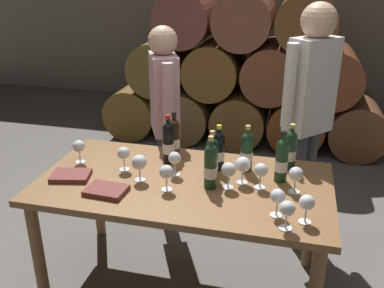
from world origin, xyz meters
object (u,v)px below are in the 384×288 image
wine_glass_1 (139,163)px  wine_glass_7 (79,147)px  wine_bottle_0 (211,166)px  wine_glass_4 (278,197)px  taster_seated_left (165,112)px  wine_bottle_6 (247,151)px  dining_table (184,194)px  wine_glass_8 (296,175)px  leather_ledger (71,176)px  wine_glass_10 (175,159)px  wine_bottle_4 (168,142)px  wine_glass_6 (166,173)px  tasting_notebook (106,190)px  sommelier_presenting (309,105)px  wine_bottle_5 (219,150)px  wine_glass_3 (261,171)px  wine_bottle_2 (174,138)px  wine_glass_5 (124,154)px  wine_glass_0 (243,165)px  wine_glass_11 (287,210)px  wine_bottle_1 (212,158)px  wine_glass_2 (229,170)px  wine_glass_9 (307,203)px  wine_bottle_7 (290,150)px

wine_glass_1 → wine_glass_7: size_ratio=1.06×
wine_bottle_0 → wine_glass_4: wine_bottle_0 is taller
taster_seated_left → wine_glass_4: bearing=-47.7°
wine_bottle_0 → wine_bottle_6: size_ratio=1.08×
dining_table → wine_glass_8: bearing=1.2°
wine_glass_1 → leather_ledger: size_ratio=0.73×
wine_glass_10 → wine_bottle_4: bearing=118.4°
wine_glass_6 → tasting_notebook: wine_glass_6 is taller
wine_glass_8 → sommelier_presenting: 0.76m
wine_bottle_5 → wine_glass_3: (0.27, -0.19, -0.02)m
wine_bottle_2 → wine_glass_8: (0.78, -0.30, -0.02)m
dining_table → wine_glass_4: size_ratio=11.41×
wine_glass_7 → leather_ledger: size_ratio=0.69×
wine_glass_5 → leather_ledger: (-0.27, -0.17, -0.09)m
wine_glass_0 → wine_glass_1: bearing=-169.2°
wine_glass_7 → wine_bottle_2: bearing=22.4°
wine_glass_10 → sommelier_presenting: 1.04m
wine_glass_0 → wine_glass_11: bearing=-57.1°
wine_bottle_5 → wine_glass_6: 0.41m
wine_bottle_4 → dining_table: bearing=-54.2°
wine_bottle_4 → wine_bottle_6: bearing=1.1°
wine_bottle_1 → wine_bottle_6: 0.24m
wine_glass_0 → wine_glass_5: wine_glass_0 is taller
wine_glass_0 → wine_glass_4: size_ratio=1.10×
wine_bottle_0 → wine_glass_7: bearing=171.9°
wine_glass_2 → wine_bottle_4: bearing=150.0°
wine_glass_6 → wine_glass_3: bearing=16.7°
wine_glass_5 → wine_glass_8: wine_glass_8 is taller
wine_glass_5 → wine_glass_9: bearing=-16.9°
wine_bottle_7 → wine_glass_5: (-0.98, -0.26, -0.02)m
wine_bottle_5 → wine_glass_2: (0.10, -0.23, -0.01)m
wine_glass_9 → wine_glass_1: bearing=166.7°
wine_bottle_5 → wine_glass_11: wine_bottle_5 is taller
wine_glass_4 → wine_glass_9: size_ratio=0.99×
tasting_notebook → sommelier_presenting: (1.07, 0.99, 0.27)m
wine_bottle_4 → wine_glass_9: wine_bottle_4 is taller
wine_glass_4 → sommelier_presenting: bearing=82.1°
wine_glass_0 → wine_glass_8: size_ratio=1.06×
wine_glass_0 → wine_glass_4: 0.37m
wine_glass_8 → wine_glass_11: 0.37m
wine_bottle_2 → wine_glass_10: (0.08, -0.25, -0.03)m
wine_glass_7 → wine_glass_4: bearing=-14.9°
wine_glass_5 → wine_glass_3: bearing=-2.0°
wine_bottle_7 → wine_glass_7: size_ratio=1.92×
wine_glass_5 → leather_ledger: 0.33m
wine_glass_11 → wine_bottle_4: bearing=142.7°
wine_glass_8 → wine_glass_10: size_ratio=1.02×
wine_bottle_0 → wine_glass_5: 0.56m
wine_glass_1 → wine_glass_8: size_ratio=1.05×
wine_glass_1 → wine_glass_7: bearing=163.0°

